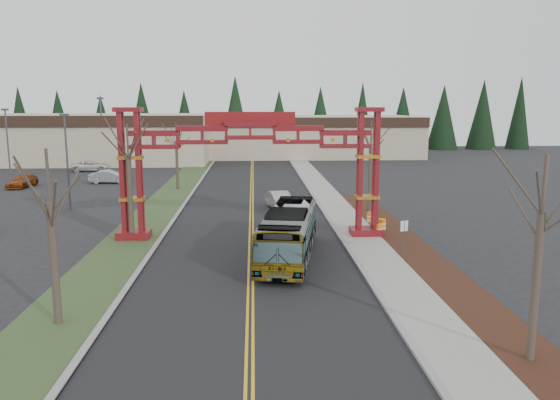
{
  "coord_description": "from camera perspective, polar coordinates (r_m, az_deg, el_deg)",
  "views": [
    {
      "loc": [
        0.2,
        -18.7,
        9.08
      ],
      "look_at": [
        1.76,
        13.34,
        3.45
      ],
      "focal_mm": 35.0,
      "sensor_mm": 36.0,
      "label": 1
    }
  ],
  "objects": [
    {
      "name": "parked_car_far_a",
      "position": [
        66.68,
        -17.34,
        2.34
      ],
      "size": [
        4.67,
        1.7,
        1.53
      ],
      "primitive_type": "imported",
      "rotation": [
        0.0,
        0.0,
        1.55
      ],
      "color": "#B1B3B9",
      "rests_on": "ground"
    },
    {
      "name": "landscape_strip",
      "position": [
        31.7,
        15.84,
        -6.96
      ],
      "size": [
        2.6,
        50.0,
        0.12
      ],
      "primitive_type": "cube",
      "color": "black",
      "rests_on": "ground"
    },
    {
      "name": "bare_tree_right_near",
      "position": [
        20.59,
        25.68,
        -1.24
      ],
      "size": [
        2.99,
        2.99,
        7.45
      ],
      "color": "#382D26",
      "rests_on": "ground"
    },
    {
      "name": "grass_median",
      "position": [
        45.38,
        -13.15,
        -1.8
      ],
      "size": [
        4.0,
        110.0,
        0.08
      ],
      "primitive_type": "cube",
      "color": "#334723",
      "rests_on": "ground"
    },
    {
      "name": "silver_sedan",
      "position": [
        47.7,
        0.01,
        -0.07
      ],
      "size": [
        2.61,
        4.93,
        1.54
      ],
      "primitive_type": "imported",
      "rotation": [
        0.0,
        0.0,
        0.22
      ],
      "color": "#A5A8AD",
      "rests_on": "ground"
    },
    {
      "name": "bare_tree_right_far",
      "position": [
        46.35,
        9.47,
        5.74
      ],
      "size": [
        2.92,
        2.92,
        7.76
      ],
      "color": "#382D26",
      "rests_on": "ground"
    },
    {
      "name": "light_pole_mid",
      "position": [
        72.58,
        -26.59,
        5.67
      ],
      "size": [
        0.75,
        0.37,
        8.6
      ],
      "color": "#3F3F44",
      "rests_on": "ground"
    },
    {
      "name": "curb_left",
      "position": [
        45.07,
        -10.84,
        -1.75
      ],
      "size": [
        0.3,
        110.0,
        0.15
      ],
      "primitive_type": "cube",
      "color": "gray",
      "rests_on": "ground"
    },
    {
      "name": "retail_building_east",
      "position": [
        99.3,
        2.9,
        6.73
      ],
      "size": [
        38.0,
        20.3,
        7.0
      ],
      "color": "tan",
      "rests_on": "ground"
    },
    {
      "name": "ground",
      "position": [
        20.79,
        -3.19,
        -15.96
      ],
      "size": [
        200.0,
        200.0,
        0.0
      ],
      "primitive_type": "plane",
      "color": "black",
      "rests_on": "ground"
    },
    {
      "name": "retail_building_west",
      "position": [
        95.71,
        -21.31,
        6.1
      ],
      "size": [
        46.0,
        22.3,
        7.5
      ],
      "color": "tan",
      "rests_on": "ground"
    },
    {
      "name": "light_pole_near",
      "position": [
        50.43,
        -21.39,
        4.42
      ],
      "size": [
        0.72,
        0.36,
        8.32
      ],
      "color": "#3F3F44",
      "rests_on": "ground"
    },
    {
      "name": "lane_line_right",
      "position": [
        44.63,
        -2.84,
        -1.76
      ],
      "size": [
        0.12,
        100.0,
        0.01
      ],
      "primitive_type": "cube",
      "color": "gold",
      "rests_on": "road"
    },
    {
      "name": "conifer_treeline",
      "position": [
        110.73,
        -2.79,
        8.6
      ],
      "size": [
        116.1,
        5.6,
        13.0
      ],
      "color": "black",
      "rests_on": "ground"
    },
    {
      "name": "gateway_arch",
      "position": [
        36.83,
        -3.11,
        5.12
      ],
      "size": [
        18.2,
        1.6,
        8.9
      ],
      "color": "#62110C",
      "rests_on": "ground"
    },
    {
      "name": "lane_line_left",
      "position": [
        44.63,
        -3.15,
        -1.76
      ],
      "size": [
        0.12,
        100.0,
        0.01
      ],
      "primitive_type": "cube",
      "color": "gold",
      "rests_on": "road"
    },
    {
      "name": "transit_bus",
      "position": [
        32.47,
        0.93,
        -3.48
      ],
      "size": [
        4.43,
        11.32,
        3.07
      ],
      "primitive_type": "imported",
      "rotation": [
        0.0,
        0.0,
        -0.17
      ],
      "color": "#AAADB2",
      "rests_on": "ground"
    },
    {
      "name": "parked_car_mid_a",
      "position": [
        66.93,
        -25.34,
        1.78
      ],
      "size": [
        2.39,
        4.85,
        1.36
      ],
      "primitive_type": "imported",
      "rotation": [
        0.0,
        0.0,
        -0.11
      ],
      "color": "brown",
      "rests_on": "ground"
    },
    {
      "name": "parked_car_far_b",
      "position": [
        79.66,
        -19.14,
        3.38
      ],
      "size": [
        5.43,
        3.13,
        1.43
      ],
      "primitive_type": "imported",
      "rotation": [
        0.0,
        0.0,
        1.73
      ],
      "color": "white",
      "rests_on": "ground"
    },
    {
      "name": "street_sign",
      "position": [
        33.22,
        12.83,
        -3.22
      ],
      "size": [
        0.5,
        0.24,
        2.29
      ],
      "color": "#3F3F44",
      "rests_on": "ground"
    },
    {
      "name": "bare_tree_median_near",
      "position": [
        23.79,
        -22.91,
        -0.32
      ],
      "size": [
        3.3,
        3.3,
        7.37
      ],
      "color": "#382D26",
      "rests_on": "ground"
    },
    {
      "name": "sidewalk_right",
      "position": [
        45.23,
        6.68,
        -1.6
      ],
      "size": [
        2.6,
        110.0,
        0.14
      ],
      "primitive_type": "cube",
      "color": "gray",
      "rests_on": "ground"
    },
    {
      "name": "barrel_mid",
      "position": [
        39.99,
        10.62,
        -2.64
      ],
      "size": [
        0.52,
        0.52,
        0.96
      ],
      "color": "orange",
      "rests_on": "ground"
    },
    {
      "name": "bare_tree_median_far",
      "position": [
        59.43,
        -10.78,
        6.03
      ],
      "size": [
        3.13,
        3.13,
        7.28
      ],
      "color": "#382D26",
      "rests_on": "ground"
    },
    {
      "name": "light_pole_far",
      "position": [
        82.89,
        -18.13,
        7.22
      ],
      "size": [
        0.87,
        0.44,
        10.08
      ],
      "color": "#3F3F44",
      "rests_on": "ground"
    },
    {
      "name": "curb_right",
      "position": [
        45.02,
        4.86,
        -1.62
      ],
      "size": [
        0.3,
        110.0,
        0.15
      ],
      "primitive_type": "cube",
      "color": "gray",
      "rests_on": "ground"
    },
    {
      "name": "barrel_south",
      "position": [
        38.3,
        10.3,
        -3.2
      ],
      "size": [
        0.51,
        0.51,
        0.94
      ],
      "color": "orange",
      "rests_on": "ground"
    },
    {
      "name": "barrel_north",
      "position": [
        42.52,
        9.4,
        -1.87
      ],
      "size": [
        0.5,
        0.5,
        0.93
      ],
      "color": "orange",
      "rests_on": "ground"
    },
    {
      "name": "bare_tree_median_mid",
      "position": [
        37.19,
        -15.56,
        4.17
      ],
      "size": [
        3.43,
        3.43,
        7.86
      ],
      "color": "#382D26",
      "rests_on": "ground"
    },
    {
      "name": "road",
      "position": [
        44.64,
        -2.99,
        -1.78
      ],
      "size": [
        12.0,
        110.0,
        0.02
      ],
      "primitive_type": "cube",
      "color": "black",
      "rests_on": "ground"
    }
  ]
}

